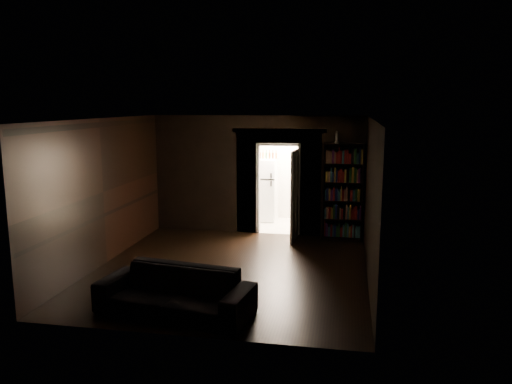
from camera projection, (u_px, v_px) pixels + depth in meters
ground at (231, 270)px, 9.34m from camera, size 5.50×5.50×0.00m
room_walls at (242, 173)px, 10.09m from camera, size 5.02×5.61×2.84m
kitchen_alcove at (284, 177)px, 12.79m from camera, size 2.20×1.80×2.60m
sofa at (175, 285)px, 7.34m from camera, size 2.42×1.33×0.88m
bookshelf at (343, 192)px, 11.26m from camera, size 0.91×0.34×2.20m
refrigerator at (263, 189)px, 13.20m from camera, size 0.76×0.70×1.65m
door at (295, 196)px, 11.23m from camera, size 0.11×0.85×2.05m
figurine at (337, 137)px, 11.06m from camera, size 0.09×0.09×0.27m
bottles at (266, 154)px, 12.98m from camera, size 0.56×0.27×0.23m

